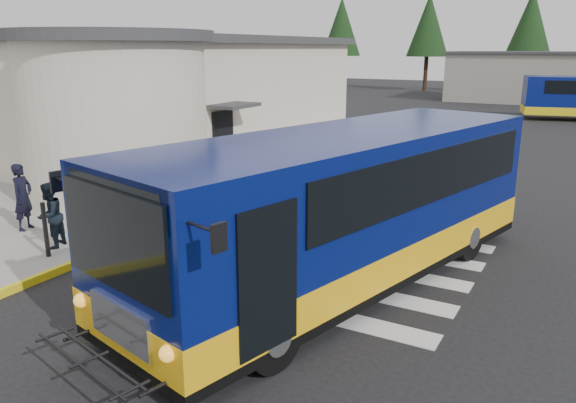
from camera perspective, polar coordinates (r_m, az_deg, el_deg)
The scene contains 9 objects.
ground at distance 13.22m, azimuth 3.85°, elevation -4.51°, with size 140.00×140.00×0.00m, color black.
sidewalk at distance 21.36m, azimuth -13.60°, elevation 3.00°, with size 10.00×34.00×0.15m, color gray.
curb_strip at distance 18.42m, azimuth -2.17°, elevation 1.50°, with size 0.12×34.00×0.16m, color yellow.
station_building at distance 24.37m, azimuth -12.55°, elevation 10.47°, with size 12.70×18.70×4.80m.
crosswalk at distance 12.76m, azimuth 0.26°, elevation -5.19°, with size 8.00×5.35×0.01m.
transit_bus at distance 10.82m, azimuth 5.74°, elevation -1.17°, with size 5.53×10.84×2.97m.
pedestrian_a at distance 15.12m, azimuth -25.34°, elevation 0.42°, with size 0.60×0.39×1.65m, color black.
pedestrian_b at distance 13.49m, azimuth -23.07°, elevation -1.33°, with size 0.73×0.57×1.49m, color black.
bollard at distance 13.00m, azimuth -23.42°, elevation -2.65°, with size 0.10×0.10×1.20m, color black.
Camera 1 is at (5.29, -11.26, 4.48)m, focal length 35.00 mm.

